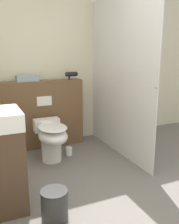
# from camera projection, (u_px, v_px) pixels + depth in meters

# --- Properties ---
(ground_plane) EXTENTS (12.00, 12.00, 0.00)m
(ground_plane) POSITION_uv_depth(u_px,v_px,m) (134.00, 223.00, 2.14)
(ground_plane) COLOR slate
(wall_back) EXTENTS (8.00, 0.06, 2.50)m
(wall_back) POSITION_uv_depth(u_px,v_px,m) (53.00, 64.00, 3.91)
(wall_back) COLOR beige
(wall_back) RESTS_ON ground_plane
(partition_panel) EXTENTS (1.22, 0.24, 1.02)m
(partition_panel) POSITION_uv_depth(u_px,v_px,m) (43.00, 114.00, 3.80)
(partition_panel) COLOR brown
(partition_panel) RESTS_ON ground_plane
(shower_glass) EXTENTS (0.04, 1.67, 2.20)m
(shower_glass) POSITION_uv_depth(u_px,v_px,m) (119.00, 77.00, 3.44)
(shower_glass) COLOR silver
(shower_glass) RESTS_ON ground_plane
(toilet) EXTENTS (0.37, 0.65, 0.53)m
(toilet) POSITION_uv_depth(u_px,v_px,m) (52.00, 138.00, 3.29)
(toilet) COLOR white
(toilet) RESTS_ON ground_plane
(hair_drier) EXTENTS (0.21, 0.07, 0.12)m
(hair_drier) POSITION_uv_depth(u_px,v_px,m) (72.00, 74.00, 3.83)
(hair_drier) COLOR black
(hair_drier) RESTS_ON partition_panel
(folded_towel) EXTENTS (0.31, 0.19, 0.09)m
(folded_towel) POSITION_uv_depth(u_px,v_px,m) (27.00, 78.00, 3.59)
(folded_towel) COLOR #8C9EAD
(folded_towel) RESTS_ON partition_panel
(spare_toilet_roll) EXTENTS (0.09, 0.09, 0.11)m
(spare_toilet_roll) POSITION_uv_depth(u_px,v_px,m) (69.00, 151.00, 3.56)
(spare_toilet_roll) COLOR white
(spare_toilet_roll) RESTS_ON ground_plane
(waste_bin) EXTENTS (0.24, 0.24, 0.28)m
(waste_bin) POSITION_uv_depth(u_px,v_px,m) (55.00, 205.00, 2.15)
(waste_bin) COLOR #2D2D2D
(waste_bin) RESTS_ON ground_plane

